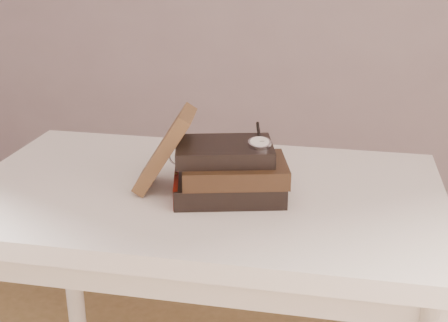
# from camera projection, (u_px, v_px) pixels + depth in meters

# --- Properties ---
(table) EXTENTS (1.00, 0.60, 0.75)m
(table) POSITION_uv_depth(u_px,v_px,m) (203.00, 226.00, 1.28)
(table) COLOR white
(table) RESTS_ON ground
(book_stack) EXTENTS (0.25, 0.20, 0.11)m
(book_stack) POSITION_uv_depth(u_px,v_px,m) (230.00, 172.00, 1.19)
(book_stack) COLOR black
(book_stack) RESTS_ON table
(journal) EXTENTS (0.14, 0.13, 0.17)m
(journal) POSITION_uv_depth(u_px,v_px,m) (165.00, 149.00, 1.22)
(journal) COLOR #442D1A
(journal) RESTS_ON table
(pocket_watch) EXTENTS (0.06, 0.15, 0.02)m
(pocket_watch) POSITION_uv_depth(u_px,v_px,m) (260.00, 142.00, 1.16)
(pocket_watch) COLOR silver
(pocket_watch) RESTS_ON book_stack
(eyeglasses) EXTENTS (0.11, 0.13, 0.04)m
(eyeglasses) POSITION_uv_depth(u_px,v_px,m) (190.00, 155.00, 1.25)
(eyeglasses) COLOR silver
(eyeglasses) RESTS_ON book_stack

